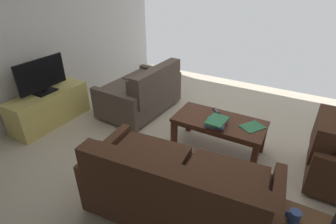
# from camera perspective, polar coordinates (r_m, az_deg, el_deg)

# --- Properties ---
(ground_plane) EXTENTS (5.15, 5.65, 0.01)m
(ground_plane) POSITION_cam_1_polar(r_m,az_deg,el_deg) (3.55, 4.35, -8.72)
(ground_plane) COLOR beige
(wall_right) EXTENTS (0.12, 5.65, 2.80)m
(wall_right) POSITION_cam_1_polar(r_m,az_deg,el_deg) (4.58, -26.79, 16.44)
(wall_right) COLOR silver
(wall_right) RESTS_ON ground
(sofa_main) EXTENTS (1.84, 1.00, 0.86)m
(sofa_main) POSITION_cam_1_polar(r_m,az_deg,el_deg) (2.51, 2.22, -16.78)
(sofa_main) COLOR black
(sofa_main) RESTS_ON ground
(loveseat_near) EXTENTS (0.95, 1.39, 0.84)m
(loveseat_near) POSITION_cam_1_polar(r_m,az_deg,el_deg) (4.37, -5.66, 4.35)
(loveseat_near) COLOR black
(loveseat_near) RESTS_ON ground
(coffee_table) EXTENTS (1.16, 0.57, 0.47)m
(coffee_table) POSITION_cam_1_polar(r_m,az_deg,el_deg) (3.42, 11.23, -2.80)
(coffee_table) COLOR #4C2819
(coffee_table) RESTS_ON ground
(tv_stand) EXTENTS (0.44, 1.23, 0.53)m
(tv_stand) POSITION_cam_1_polar(r_m,az_deg,el_deg) (4.46, -24.76, 0.90)
(tv_stand) COLOR #D8C666
(tv_stand) RESTS_ON ground
(flat_tv) EXTENTS (0.20, 0.79, 0.52)m
(flat_tv) POSITION_cam_1_polar(r_m,az_deg,el_deg) (4.26, -26.22, 7.22)
(flat_tv) COLOR black
(flat_tv) RESTS_ON tv_stand
(coffee_mug) EXTENTS (0.10, 0.08, 0.10)m
(coffee_mug) POSITION_cam_1_polar(r_m,az_deg,el_deg) (2.18, 26.22, -20.09)
(coffee_mug) COLOR #334C8C
(coffee_mug) RESTS_ON end_table
(book_stack) EXTENTS (0.29, 0.33, 0.09)m
(book_stack) POSITION_cam_1_polar(r_m,az_deg,el_deg) (3.24, 10.75, -2.24)
(book_stack) COLOR #C63833
(book_stack) RESTS_ON coffee_table
(tv_remote) EXTENTS (0.14, 0.15, 0.02)m
(tv_remote) POSITION_cam_1_polar(r_m,az_deg,el_deg) (3.57, 10.65, 0.25)
(tv_remote) COLOR black
(tv_remote) RESTS_ON coffee_table
(loose_magazine) EXTENTS (0.32, 0.34, 0.01)m
(loose_magazine) POSITION_cam_1_polar(r_m,az_deg,el_deg) (3.34, 18.22, -3.12)
(loose_magazine) COLOR #337F51
(loose_magazine) RESTS_ON coffee_table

